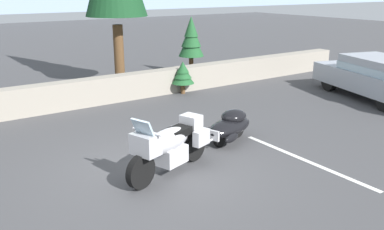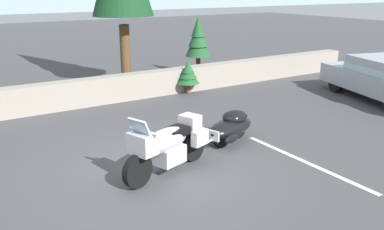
% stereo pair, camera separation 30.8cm
% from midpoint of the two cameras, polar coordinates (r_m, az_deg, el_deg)
% --- Properties ---
extents(ground_plane, '(80.00, 80.00, 0.00)m').
position_cam_midpoint_polar(ground_plane, '(8.83, -5.78, -7.17)').
color(ground_plane, '#424244').
extents(stone_guard_wall, '(24.00, 0.59, 0.86)m').
position_cam_midpoint_polar(stone_guard_wall, '(13.48, -16.39, 2.70)').
color(stone_guard_wall, gray).
rests_on(stone_guard_wall, ground).
extents(touring_motorcycle, '(2.24, 1.17, 1.33)m').
position_cam_midpoint_polar(touring_motorcycle, '(8.33, -4.22, -4.01)').
color(touring_motorcycle, black).
rests_on(touring_motorcycle, ground).
extents(car_shaped_trailer, '(2.20, 1.14, 0.76)m').
position_cam_midpoint_polar(car_shaped_trailer, '(10.12, 4.31, -1.41)').
color(car_shaped_trailer, black).
rests_on(car_shaped_trailer, ground).
extents(sedan_at_right_edge, '(3.01, 4.83, 1.41)m').
position_cam_midpoint_polar(sedan_at_right_edge, '(15.15, 23.43, 4.87)').
color(sedan_at_right_edge, black).
rests_on(sedan_at_right_edge, ground).
extents(pine_tree_secondary, '(1.07, 1.07, 2.46)m').
position_cam_midpoint_polar(pine_tree_secondary, '(17.76, -0.62, 10.38)').
color(pine_tree_secondary, brown).
rests_on(pine_tree_secondary, ground).
extents(pine_sapling_near, '(0.80, 0.80, 1.14)m').
position_cam_midpoint_polar(pine_sapling_near, '(14.65, -1.86, 5.65)').
color(pine_sapling_near, brown).
rests_on(pine_sapling_near, ground).
extents(parking_stripe_marker, '(0.12, 3.60, 0.01)m').
position_cam_midpoint_polar(parking_stripe_marker, '(9.42, 14.29, -6.01)').
color(parking_stripe_marker, silver).
rests_on(parking_stripe_marker, ground).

